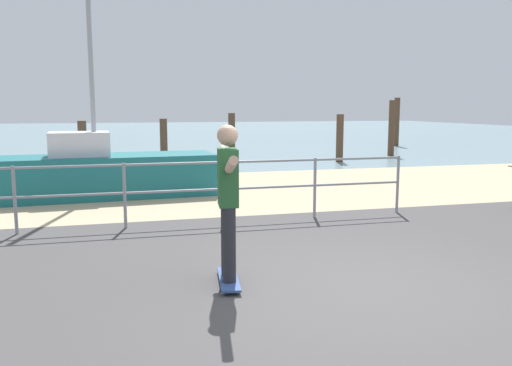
{
  "coord_description": "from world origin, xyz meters",
  "views": [
    {
      "loc": [
        -2.46,
        -4.72,
        1.92
      ],
      "look_at": [
        -0.68,
        2.0,
        0.9
      ],
      "focal_mm": 36.65,
      "sensor_mm": 36.0,
      "label": 1
    }
  ],
  "objects": [
    {
      "name": "ground_plane",
      "position": [
        0.0,
        -1.0,
        0.0
      ],
      "size": [
        24.0,
        10.0,
        0.04
      ],
      "primitive_type": "cube",
      "color": "#474444",
      "rests_on": "ground"
    },
    {
      "name": "beach_strip",
      "position": [
        0.0,
        7.0,
        0.0
      ],
      "size": [
        24.0,
        6.0,
        0.04
      ],
      "primitive_type": "cube",
      "color": "tan",
      "rests_on": "ground"
    },
    {
      "name": "sea_surface",
      "position": [
        0.0,
        35.0,
        0.0
      ],
      "size": [
        72.0,
        50.0,
        0.04
      ],
      "primitive_type": "cube",
      "color": "#75939E",
      "rests_on": "ground"
    },
    {
      "name": "railing_fence",
      "position": [
        -2.38,
        3.6,
        0.7
      ],
      "size": [
        9.59,
        0.05,
        1.05
      ],
      "color": "gray",
      "rests_on": "ground"
    },
    {
      "name": "sailboat",
      "position": [
        -2.47,
        6.75,
        0.52
      ],
      "size": [
        5.01,
        1.69,
        5.34
      ],
      "color": "#19666B",
      "rests_on": "ground"
    },
    {
      "name": "skateboard",
      "position": [
        -1.35,
        0.6,
        0.07
      ],
      "size": [
        0.3,
        0.82,
        0.08
      ],
      "color": "#334C8C",
      "rests_on": "ground"
    },
    {
      "name": "skateboarder",
      "position": [
        -1.35,
        0.6,
        1.02
      ],
      "size": [
        0.27,
        1.45,
        1.65
      ],
      "color": "#26262B",
      "rests_on": "skateboard"
    },
    {
      "name": "groyne_post_1",
      "position": [
        -3.62,
        14.1,
        0.72
      ],
      "size": [
        0.29,
        0.29,
        1.44
      ],
      "primitive_type": "cylinder",
      "color": "#513826",
      "rests_on": "ground"
    },
    {
      "name": "groyne_post_2",
      "position": [
        -0.75,
        15.47,
        0.73
      ],
      "size": [
        0.28,
        0.28,
        1.47
      ],
      "primitive_type": "cylinder",
      "color": "#513826",
      "rests_on": "ground"
    },
    {
      "name": "groyne_post_3",
      "position": [
        2.12,
        16.45,
        0.83
      ],
      "size": [
        0.28,
        0.28,
        1.66
      ],
      "primitive_type": "cylinder",
      "color": "#513826",
      "rests_on": "ground"
    },
    {
      "name": "groyne_post_4",
      "position": [
        4.98,
        12.02,
        0.83
      ],
      "size": [
        0.25,
        0.25,
        1.66
      ],
      "primitive_type": "cylinder",
      "color": "#513826",
      "rests_on": "ground"
    },
    {
      "name": "groyne_post_5",
      "position": [
        7.85,
        13.6,
        1.08
      ],
      "size": [
        0.24,
        0.24,
        2.17
      ],
      "primitive_type": "cylinder",
      "color": "#513826",
      "rests_on": "ground"
    },
    {
      "name": "groyne_post_6",
      "position": [
        10.72,
        18.24,
        1.18
      ],
      "size": [
        0.27,
        0.27,
        2.35
      ],
      "primitive_type": "cylinder",
      "color": "#513826",
      "rests_on": "ground"
    }
  ]
}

